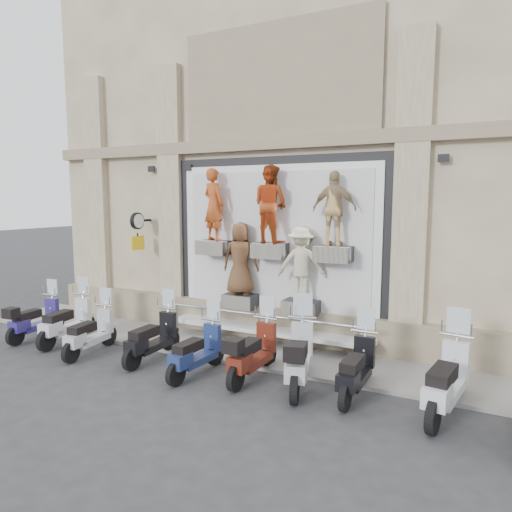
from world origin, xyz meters
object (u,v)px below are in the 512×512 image
object	(u,v)px
clock_sign_bracket	(138,226)
scooter_i	(447,366)
scooter_g	(299,344)
scooter_d	(152,327)
guard_rail	(259,333)
scooter_f	(253,341)
scooter_h	(357,356)
scooter_e	(197,341)
scooter_b	(67,312)
scooter_a	(36,311)
scooter_c	(90,323)

from	to	relation	value
clock_sign_bracket	scooter_i	distance (m)	8.43
scooter_g	scooter_i	world-z (taller)	scooter_i
scooter_d	scooter_i	world-z (taller)	scooter_i
guard_rail	scooter_f	world-z (taller)	scooter_f
guard_rail	scooter_i	distance (m)	4.33
clock_sign_bracket	scooter_h	xyz separation A→B (m)	(6.49, -1.78, -2.06)
clock_sign_bracket	scooter_i	size ratio (longest dim) A/B	0.49
clock_sign_bracket	scooter_g	world-z (taller)	clock_sign_bracket
scooter_g	scooter_f	bearing A→B (deg)	165.39
scooter_f	scooter_g	world-z (taller)	scooter_g
scooter_h	scooter_e	bearing A→B (deg)	-170.77
scooter_f	scooter_h	size ratio (longest dim) A/B	1.04
guard_rail	scooter_h	world-z (taller)	scooter_h
scooter_i	scooter_d	bearing A→B (deg)	-169.89
clock_sign_bracket	scooter_f	size ratio (longest dim) A/B	0.54
scooter_b	scooter_e	world-z (taller)	scooter_b
scooter_a	scooter_e	world-z (taller)	scooter_a
scooter_c	scooter_h	world-z (taller)	scooter_h
guard_rail	scooter_c	distance (m)	3.87
scooter_a	guard_rail	bearing A→B (deg)	10.25
scooter_d	scooter_i	xyz separation A→B (m)	(5.96, 0.12, 0.09)
clock_sign_bracket	scooter_i	xyz separation A→B (m)	(7.99, -1.84, -1.96)
scooter_e	scooter_f	world-z (taller)	scooter_f
scooter_a	scooter_d	xyz separation A→B (m)	(3.71, 0.04, 0.03)
scooter_a	scooter_b	world-z (taller)	scooter_b
scooter_c	clock_sign_bracket	bearing A→B (deg)	94.95
guard_rail	clock_sign_bracket	xyz separation A→B (m)	(-3.90, 0.47, 2.34)
scooter_f	scooter_g	xyz separation A→B (m)	(0.96, 0.02, 0.06)
scooter_f	scooter_i	size ratio (longest dim) A/B	0.92
scooter_g	scooter_h	size ratio (longest dim) A/B	1.12
scooter_e	scooter_a	bearing A→B (deg)	-178.19
scooter_h	scooter_a	bearing A→B (deg)	-177.40
guard_rail	scooter_c	size ratio (longest dim) A/B	2.87
scooter_a	scooter_d	bearing A→B (deg)	-4.55
scooter_e	scooter_i	world-z (taller)	scooter_i
clock_sign_bracket	scooter_i	bearing A→B (deg)	-13.00
scooter_b	scooter_h	distance (m)	7.16
scooter_e	scooter_h	bearing A→B (deg)	12.57
scooter_f	scooter_a	bearing A→B (deg)	-177.58
scooter_i	scooter_f	bearing A→B (deg)	-170.53
scooter_a	scooter_i	bearing A→B (deg)	-4.22
scooter_g	scooter_i	bearing A→B (deg)	-15.42
scooter_c	scooter_g	distance (m)	4.97
clock_sign_bracket	scooter_b	size ratio (longest dim) A/B	0.53
scooter_h	scooter_d	bearing A→B (deg)	-176.59
scooter_f	scooter_g	size ratio (longest dim) A/B	0.92
scooter_e	scooter_h	size ratio (longest dim) A/B	0.97
scooter_c	scooter_d	world-z (taller)	scooter_d
scooter_i	guard_rail	bearing A→B (deg)	170.36
scooter_b	scooter_d	xyz separation A→B (m)	(2.70, -0.06, -0.03)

